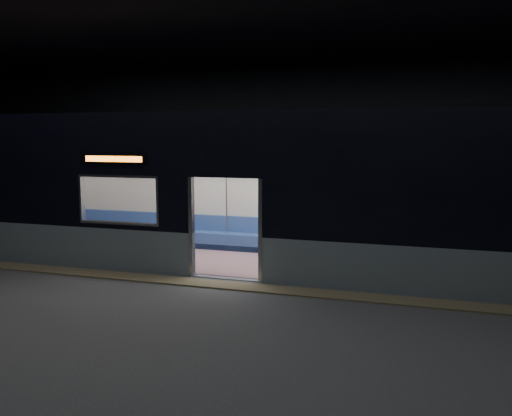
% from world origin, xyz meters
% --- Properties ---
extents(station_floor, '(24.00, 14.00, 0.01)m').
position_xyz_m(station_floor, '(0.00, 0.00, -0.01)').
color(station_floor, '#47494C').
rests_on(station_floor, ground).
extents(station_envelope, '(24.00, 14.00, 5.00)m').
position_xyz_m(station_envelope, '(0.00, 0.00, 3.66)').
color(station_envelope, black).
rests_on(station_envelope, station_floor).
extents(tactile_strip, '(22.80, 0.50, 0.03)m').
position_xyz_m(tactile_strip, '(0.00, 0.55, 0.01)').
color(tactile_strip, '#8C7F59').
rests_on(tactile_strip, station_floor).
extents(metro_car, '(18.00, 3.04, 3.35)m').
position_xyz_m(metro_car, '(-0.00, 2.54, 1.85)').
color(metro_car, gray).
rests_on(metro_car, station_floor).
extents(passenger, '(0.41, 0.71, 1.41)m').
position_xyz_m(passenger, '(0.82, 3.55, 0.82)').
color(passenger, black).
rests_on(passenger, metro_car).
extents(handbag, '(0.35, 0.31, 0.16)m').
position_xyz_m(handbag, '(0.83, 3.31, 0.70)').
color(handbag, black).
rests_on(handbag, passenger).
extents(transit_map, '(0.96, 0.03, 0.62)m').
position_xyz_m(transit_map, '(4.96, 3.85, 1.46)').
color(transit_map, white).
rests_on(transit_map, metro_car).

